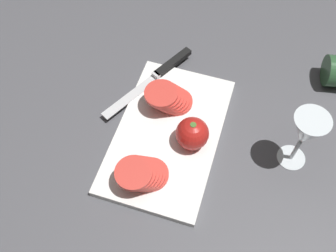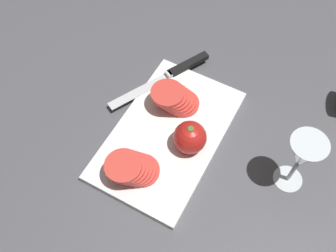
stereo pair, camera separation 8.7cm
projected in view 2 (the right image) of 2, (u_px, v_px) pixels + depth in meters
ground_plane at (176, 143)px, 0.91m from camera, size 3.00×3.00×0.00m
cutting_board at (168, 135)px, 0.91m from camera, size 0.38×0.23×0.02m
wine_glass at (302, 156)px, 0.76m from camera, size 0.07×0.07×0.16m
whole_tomato at (190, 137)px, 0.85m from camera, size 0.07×0.07×0.07m
knife at (178, 70)px, 0.99m from camera, size 0.26×0.15×0.01m
tomato_slice_stack_near at (175, 98)px, 0.92m from camera, size 0.10×0.11×0.05m
tomato_slice_stack_far at (133, 168)px, 0.82m from camera, size 0.10×0.10×0.05m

